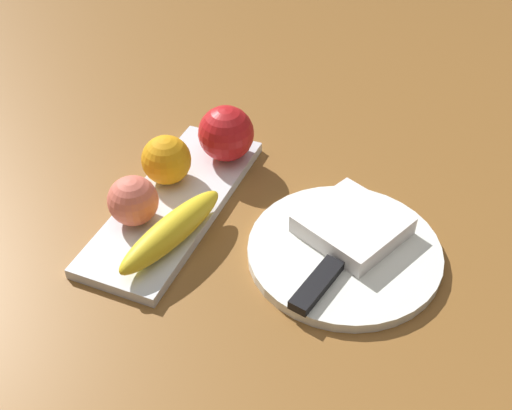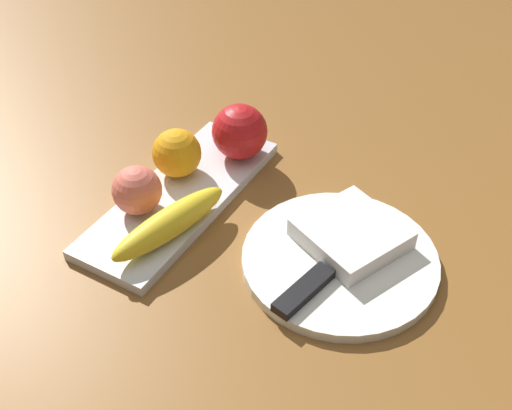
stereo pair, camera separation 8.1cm
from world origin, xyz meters
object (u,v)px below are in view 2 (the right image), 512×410
peach (137,190)px  dinner_plate (340,260)px  knife (312,283)px  apple (240,132)px  fruit_tray (181,197)px  folded_napkin (351,234)px  banana (170,223)px  orange_near_apple (177,153)px

peach → dinner_plate: 0.28m
knife → peach: bearing=100.6°
apple → dinner_plate: (-0.12, -0.21, -0.05)m
fruit_tray → apple: size_ratio=4.13×
fruit_tray → folded_napkin: folded_napkin is taller
apple → banana: size_ratio=0.45×
fruit_tray → banana: bearing=-153.2°
apple → dinner_plate: size_ratio=0.33×
banana → orange_near_apple: orange_near_apple is taller
dinner_plate → orange_near_apple: bearing=82.5°
dinner_plate → knife: size_ratio=1.35×
apple → banana: 0.19m
apple → knife: size_ratio=0.45×
apple → folded_napkin: size_ratio=0.70×
orange_near_apple → dinner_plate: orange_near_apple is taller
fruit_tray → knife: 0.24m
dinner_plate → peach: bearing=101.6°
fruit_tray → orange_near_apple: (0.04, 0.03, 0.04)m
peach → dinner_plate: bearing=-78.4°
fruit_tray → dinner_plate: size_ratio=1.37×
banana → peach: peach is taller
apple → knife: bearing=-130.8°
dinner_plate → knife: 0.06m
banana → folded_napkin: 0.23m
apple → banana: apple is taller
orange_near_apple → dinner_plate: 0.27m
orange_near_apple → peach: (-0.09, -0.00, -0.00)m
banana → peach: bearing=87.9°
peach → fruit_tray: bearing=-26.2°
dinner_plate → folded_napkin: folded_napkin is taller
fruit_tray → banana: (-0.07, -0.04, 0.03)m
apple → knife: 0.27m
knife → folded_napkin: bearing=6.9°
banana → knife: bearing=-73.2°
fruit_tray → orange_near_apple: 0.06m
banana → knife: size_ratio=0.99×
peach → knife: bearing=-91.5°
peach → folded_napkin: bearing=-72.3°
folded_napkin → peach: bearing=107.7°
fruit_tray → peach: (-0.05, 0.03, 0.04)m
apple → folded_napkin: bearing=-111.8°
apple → peach: (-0.17, 0.05, -0.01)m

